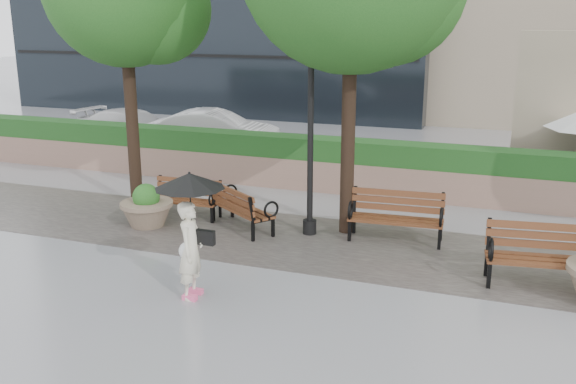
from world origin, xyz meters
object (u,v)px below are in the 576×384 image
(bench_2, at_px, (242,217))
(planter_left, at_px, (147,210))
(car_left, at_px, (133,129))
(car_right, at_px, (215,132))
(lamppost, at_px, (310,147))
(bench_3, at_px, (395,227))
(bench_1, at_px, (185,206))
(bench_4, at_px, (545,269))
(pedestrian, at_px, (191,223))

(bench_2, distance_m, planter_left, 2.05)
(car_left, height_order, car_right, car_right)
(lamppost, bearing_deg, bench_3, 5.76)
(bench_1, distance_m, car_right, 7.00)
(bench_2, bearing_deg, bench_4, -155.09)
(bench_3, height_order, lamppost, lamppost)
(bench_2, xyz_separation_m, bench_4, (5.97, -0.99, 0.03))
(car_left, relative_size, car_right, 1.02)
(bench_3, height_order, car_left, car_left)
(planter_left, bearing_deg, bench_1, 61.32)
(bench_3, bearing_deg, planter_left, -174.72)
(bench_2, relative_size, bench_3, 0.94)
(bench_4, bearing_deg, pedestrian, -164.29)
(bench_2, relative_size, pedestrian, 0.88)
(lamppost, bearing_deg, pedestrian, -102.45)
(planter_left, height_order, car_left, car_left)
(bench_3, height_order, planter_left, bench_3)
(lamppost, bearing_deg, bench_2, -172.40)
(bench_1, distance_m, bench_4, 7.60)
(bench_1, distance_m, planter_left, 0.96)
(bench_1, xyz_separation_m, pedestrian, (2.19, -3.66, 0.98))
(bench_1, bearing_deg, bench_4, -12.26)
(car_left, distance_m, pedestrian, 12.77)
(bench_1, xyz_separation_m, lamppost, (2.97, -0.12, 1.58))
(planter_left, bearing_deg, bench_3, 9.85)
(car_left, xyz_separation_m, car_right, (3.08, 0.07, 0.07))
(bench_3, xyz_separation_m, bench_4, (2.77, -1.36, 0.01))
(bench_2, distance_m, car_right, 7.95)
(car_right, bearing_deg, bench_4, -138.15)
(bench_1, distance_m, lamppost, 3.37)
(car_right, bearing_deg, pedestrian, -165.34)
(bench_1, distance_m, bench_2, 1.55)
(bench_1, relative_size, car_left, 0.37)
(bench_4, bearing_deg, car_left, 141.07)
(planter_left, bearing_deg, car_right, 105.69)
(bench_1, bearing_deg, lamppost, -4.67)
(bench_1, relative_size, pedestrian, 0.79)
(bench_1, xyz_separation_m, bench_4, (7.49, -1.30, 0.06))
(planter_left, xyz_separation_m, car_right, (-2.07, 7.35, 0.34))
(bench_3, bearing_deg, pedestrian, -128.76)
(bench_4, distance_m, car_right, 12.71)
(bench_3, distance_m, car_right, 9.71)
(car_left, bearing_deg, planter_left, -136.55)
(planter_left, height_order, lamppost, lamppost)
(bench_2, xyz_separation_m, bench_3, (3.20, 0.37, 0.02))
(pedestrian, bearing_deg, bench_2, 4.44)
(bench_1, bearing_deg, bench_2, -13.95)
(bench_1, bearing_deg, bench_3, -1.70)
(bench_1, relative_size, lamppost, 0.39)
(bench_1, distance_m, pedestrian, 4.38)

